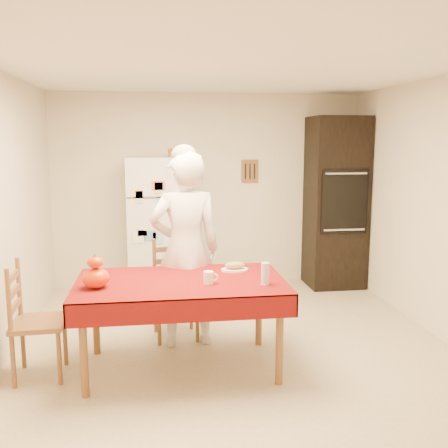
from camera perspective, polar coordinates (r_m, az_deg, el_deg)
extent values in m
plane|color=tan|center=(4.69, 1.29, -14.28)|extent=(4.50, 4.50, 0.00)
cube|color=beige|center=(6.56, -1.82, 3.85)|extent=(4.00, 0.02, 2.50)
cube|color=beige|center=(2.20, 10.88, -7.50)|extent=(4.00, 0.02, 2.50)
cube|color=white|center=(4.34, 1.41, 17.56)|extent=(4.00, 4.50, 0.02)
cube|color=brown|center=(6.61, 2.96, 6.05)|extent=(0.22, 0.02, 0.30)
cube|color=white|center=(6.21, -7.41, -0.27)|extent=(0.75, 0.70, 1.70)
cube|color=silver|center=(5.78, -4.88, 5.06)|extent=(0.03, 0.03, 0.25)
cube|color=silver|center=(5.88, -4.78, -2.25)|extent=(0.03, 0.03, 0.60)
cube|color=black|center=(6.64, 12.63, 2.39)|extent=(0.70, 0.60, 2.20)
cube|color=black|center=(6.35, 13.62, 2.49)|extent=(0.59, 0.02, 0.80)
cylinder|color=brown|center=(3.93, -15.75, -13.89)|extent=(0.06, 0.06, 0.71)
cylinder|color=brown|center=(4.65, -14.45, -10.12)|extent=(0.06, 0.06, 0.71)
cylinder|color=brown|center=(4.00, 6.36, -13.14)|extent=(0.06, 0.06, 0.71)
cylinder|color=brown|center=(4.71, 4.00, -9.57)|extent=(0.06, 0.06, 0.71)
cube|color=brown|center=(4.13, -4.96, -6.85)|extent=(1.60, 0.90, 0.04)
cube|color=#621005|center=(4.13, -4.97, -6.50)|extent=(1.70, 1.00, 0.01)
cylinder|color=brown|center=(4.77, -7.41, -11.18)|extent=(0.04, 0.04, 0.43)
cylinder|color=brown|center=(5.08, -7.83, -9.86)|extent=(0.04, 0.04, 0.43)
cylinder|color=brown|center=(4.81, -3.07, -10.90)|extent=(0.04, 0.04, 0.43)
cylinder|color=brown|center=(5.13, -3.77, -9.61)|extent=(0.04, 0.04, 0.43)
cube|color=brown|center=(4.87, -5.56, -7.77)|extent=(0.46, 0.44, 0.04)
cube|color=brown|center=(4.97, -5.88, -4.44)|extent=(0.36, 0.07, 0.50)
cylinder|color=brown|center=(4.22, -18.30, -14.38)|extent=(0.04, 0.04, 0.43)
cylinder|color=brown|center=(4.28, -22.95, -14.31)|extent=(0.04, 0.04, 0.43)
cylinder|color=brown|center=(4.55, -17.70, -12.57)|extent=(0.04, 0.04, 0.43)
cylinder|color=brown|center=(4.61, -21.99, -12.55)|extent=(0.04, 0.04, 0.43)
cube|color=brown|center=(4.33, -20.41, -10.55)|extent=(0.42, 0.44, 0.04)
cube|color=brown|center=(4.29, -22.86, -7.39)|extent=(0.05, 0.36, 0.50)
imported|color=silver|center=(4.59, -4.44, -2.98)|extent=(0.70, 0.50, 1.80)
cylinder|color=white|center=(4.00, -1.78, -6.14)|extent=(0.08, 0.08, 0.10)
ellipsoid|color=#D84305|center=(4.01, -14.44, -6.00)|extent=(0.21, 0.21, 0.16)
ellipsoid|color=#EC5705|center=(3.98, -14.51, -4.26)|extent=(0.12, 0.12, 0.09)
cylinder|color=silver|center=(3.98, 4.74, -5.67)|extent=(0.07, 0.07, 0.18)
cylinder|color=white|center=(4.40, 1.24, -5.25)|extent=(0.24, 0.24, 0.02)
ellipsoid|color=#A67951|center=(4.39, 1.24, -4.74)|extent=(0.18, 0.10, 0.06)
cylinder|color=#8C5819|center=(6.18, -6.21, 8.10)|extent=(0.05, 0.05, 0.10)
cylinder|color=brown|center=(6.18, -6.14, 8.10)|extent=(0.05, 0.05, 0.10)
cylinder|color=brown|center=(6.18, -5.05, 8.12)|extent=(0.05, 0.05, 0.10)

